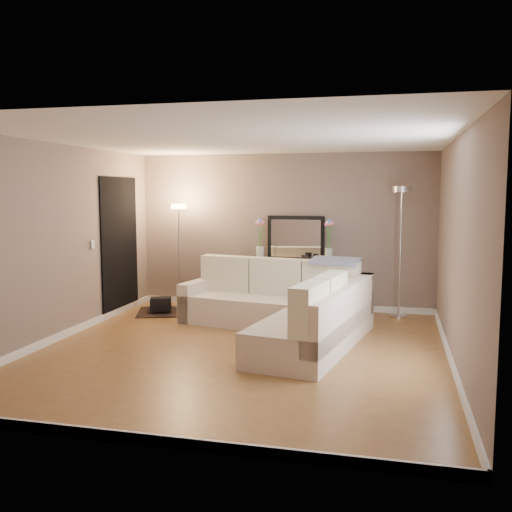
% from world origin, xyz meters
% --- Properties ---
extents(floor, '(5.00, 5.50, 0.01)m').
position_xyz_m(floor, '(0.00, 0.00, -0.01)').
color(floor, olive).
rests_on(floor, ground).
extents(ceiling, '(5.00, 5.50, 0.01)m').
position_xyz_m(ceiling, '(0.00, 0.00, 2.60)').
color(ceiling, white).
rests_on(ceiling, ground).
extents(wall_back, '(5.00, 0.02, 2.60)m').
position_xyz_m(wall_back, '(0.00, 2.76, 1.30)').
color(wall_back, '#7D6B60').
rests_on(wall_back, ground).
extents(wall_front, '(5.00, 0.02, 2.60)m').
position_xyz_m(wall_front, '(0.00, -2.76, 1.30)').
color(wall_front, '#7D6B60').
rests_on(wall_front, ground).
extents(wall_left, '(0.02, 5.50, 2.60)m').
position_xyz_m(wall_left, '(-2.51, 0.00, 1.30)').
color(wall_left, '#7D6B60').
rests_on(wall_left, ground).
extents(wall_right, '(0.02, 5.50, 2.60)m').
position_xyz_m(wall_right, '(2.51, 0.00, 1.30)').
color(wall_right, '#7D6B60').
rests_on(wall_right, ground).
extents(baseboard_back, '(5.00, 0.03, 0.10)m').
position_xyz_m(baseboard_back, '(0.00, 2.73, 0.05)').
color(baseboard_back, white).
rests_on(baseboard_back, ground).
extents(baseboard_front, '(5.00, 0.03, 0.10)m').
position_xyz_m(baseboard_front, '(0.00, -2.73, 0.05)').
color(baseboard_front, white).
rests_on(baseboard_front, ground).
extents(baseboard_left, '(0.03, 5.50, 0.10)m').
position_xyz_m(baseboard_left, '(-2.48, 0.00, 0.05)').
color(baseboard_left, white).
rests_on(baseboard_left, ground).
extents(baseboard_right, '(0.03, 5.50, 0.10)m').
position_xyz_m(baseboard_right, '(2.48, 0.00, 0.05)').
color(baseboard_right, white).
rests_on(baseboard_right, ground).
extents(doorway, '(0.02, 1.20, 2.20)m').
position_xyz_m(doorway, '(-2.48, 1.70, 1.10)').
color(doorway, black).
rests_on(doorway, ground).
extents(switch_plate, '(0.02, 0.08, 0.12)m').
position_xyz_m(switch_plate, '(-2.48, 0.85, 1.20)').
color(switch_plate, white).
rests_on(switch_plate, ground).
extents(sectional_sofa, '(2.88, 3.08, 0.97)m').
position_xyz_m(sectional_sofa, '(0.40, 0.96, 0.36)').
color(sectional_sofa, beige).
rests_on(sectional_sofa, floor).
extents(throw_blanket, '(0.74, 0.49, 0.09)m').
position_xyz_m(throw_blanket, '(1.00, 1.54, 0.97)').
color(throw_blanket, gray).
rests_on(throw_blanket, sectional_sofa).
extents(console_table, '(1.35, 0.38, 0.83)m').
position_xyz_m(console_table, '(0.15, 2.45, 0.47)').
color(console_table, black).
rests_on(console_table, floor).
extents(leaning_mirror, '(0.95, 0.06, 0.75)m').
position_xyz_m(leaning_mirror, '(0.24, 2.62, 1.20)').
color(leaning_mirror, black).
rests_on(leaning_mirror, console_table).
extents(table_decor, '(0.57, 0.13, 0.13)m').
position_xyz_m(table_decor, '(0.23, 2.41, 0.85)').
color(table_decor, orange).
rests_on(table_decor, console_table).
extents(flower_vase_left, '(0.15, 0.13, 0.71)m').
position_xyz_m(flower_vase_left, '(-0.34, 2.46, 1.12)').
color(flower_vase_left, silver).
rests_on(flower_vase_left, console_table).
extents(flower_vase_right, '(0.15, 0.13, 0.71)m').
position_xyz_m(flower_vase_right, '(0.80, 2.44, 1.12)').
color(flower_vase_right, silver).
rests_on(flower_vase_right, console_table).
extents(floor_lamp_lit, '(0.31, 0.31, 1.76)m').
position_xyz_m(floor_lamp_lit, '(-1.69, 2.30, 1.24)').
color(floor_lamp_lit, silver).
rests_on(floor_lamp_lit, floor).
extents(floor_lamp_unlit, '(0.33, 0.33, 2.05)m').
position_xyz_m(floor_lamp_unlit, '(1.92, 2.43, 1.45)').
color(floor_lamp_unlit, silver).
rests_on(floor_lamp_unlit, floor).
extents(charcoal_rug, '(1.36, 1.18, 0.02)m').
position_xyz_m(charcoal_rug, '(-1.68, 1.95, 0.01)').
color(charcoal_rug, black).
rests_on(charcoal_rug, floor).
extents(black_bag, '(0.38, 0.32, 0.21)m').
position_xyz_m(black_bag, '(-1.83, 1.80, 0.16)').
color(black_bag, black).
rests_on(black_bag, charcoal_rug).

